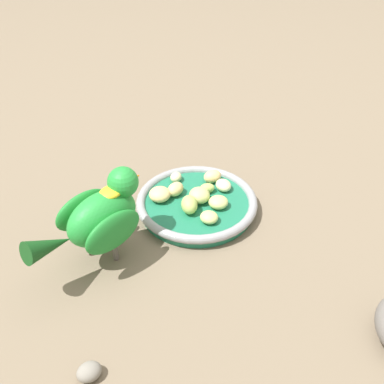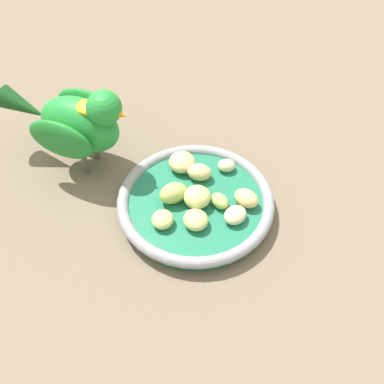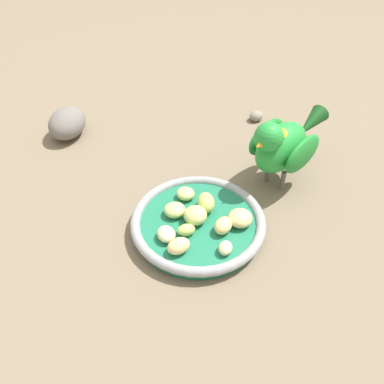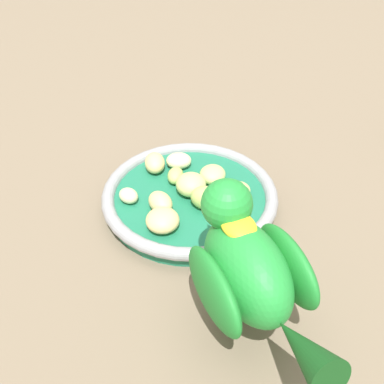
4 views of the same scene
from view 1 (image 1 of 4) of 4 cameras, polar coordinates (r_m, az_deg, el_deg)
name	(u,v)px [view 1 (image 1 of 4)]	position (r m, az deg, el deg)	size (l,w,h in m)	color
ground_plane	(189,209)	(0.82, -0.37, -2.06)	(4.00, 4.00, 0.00)	#756651
feeding_bowl	(197,204)	(0.81, 0.57, -1.42)	(0.21, 0.21, 0.03)	#1E7251
apple_piece_0	(189,205)	(0.78, -0.32, -1.53)	(0.04, 0.03, 0.03)	#B2CC66
apple_piece_1	(218,202)	(0.79, 3.17, -1.23)	(0.03, 0.03, 0.02)	#C6D17A
apple_piece_2	(199,195)	(0.80, 0.89, -0.40)	(0.04, 0.04, 0.03)	#C6D17A
apple_piece_3	(160,194)	(0.81, -3.88, -0.27)	(0.04, 0.04, 0.02)	#E5C67F
apple_piece_4	(223,185)	(0.83, 3.77, 0.81)	(0.03, 0.03, 0.02)	beige
apple_piece_5	(209,217)	(0.76, 2.06, -3.03)	(0.03, 0.03, 0.02)	#C6D17A
apple_piece_6	(176,189)	(0.82, -1.99, 0.35)	(0.03, 0.02, 0.02)	#E5C67F
apple_piece_7	(206,188)	(0.83, 1.72, 0.52)	(0.03, 0.02, 0.02)	#B2CC66
apple_piece_8	(213,176)	(0.85, 2.47, 1.88)	(0.03, 0.02, 0.02)	#E5C67F
apple_piece_9	(176,177)	(0.85, -1.93, 1.79)	(0.02, 0.02, 0.02)	beige
parrot	(100,217)	(0.69, -10.97, -2.90)	(0.11, 0.20, 0.14)	#59544C
pebble_0	(89,372)	(0.61, -12.22, -20.29)	(0.03, 0.03, 0.02)	gray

